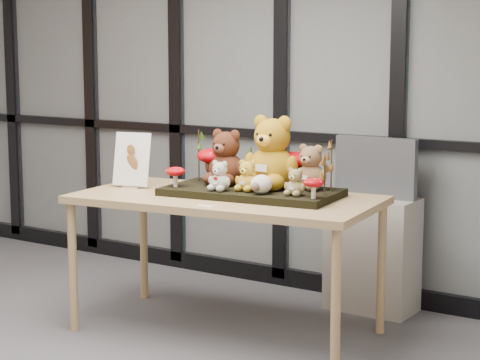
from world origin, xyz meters
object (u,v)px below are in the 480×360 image
Objects in this scene: bear_beige_small at (295,180)px; bear_white_bow at (220,174)px; diorama_tray at (252,192)px; display_table at (226,207)px; plush_cream_hedgehog at (261,183)px; mushroom_back_left at (214,163)px; mushroom_front_right at (314,187)px; mushroom_front_left at (175,176)px; monitor at (376,167)px; bear_tan_back at (311,165)px; bear_brown_medium at (226,154)px; sign_holder at (132,162)px; cabinet at (372,254)px; mushroom_back_right at (295,168)px; bear_small_yellow at (247,174)px; bear_pooh_yellow at (273,148)px.

bear_white_bow is at bearing -175.50° from bear_beige_small.
diorama_tray is at bearing 50.23° from bear_white_bow.
plush_cream_hedgehog reaches higher than display_table.
mushroom_back_left is 1.84× the size of mushroom_front_right.
plush_cream_hedgehog is at bearing -48.29° from diorama_tray.
monitor reaches higher than mushroom_front_left.
display_table is 1.83× the size of diorama_tray.
bear_tan_back is 1.51× the size of bear_white_bow.
bear_brown_medium is (-0.09, 0.13, 0.29)m from display_table.
sign_holder is 1.60m from cabinet.
bear_brown_medium is at bearing -162.65° from mushroom_back_right.
plush_cream_hedgehog is at bearing -33.96° from bear_brown_medium.
mushroom_back_left is at bearing 73.69° from mushroom_front_left.
mushroom_front_right is at bearing -9.24° from display_table.
bear_tan_back is 0.62m from mushroom_back_left.
mushroom_back_left reaches higher than bear_small_yellow.
mushroom_back_left is (-0.65, 0.15, 0.03)m from bear_beige_small.
bear_small_yellow is at bearing 155.31° from plush_cream_hedgehog.
monitor is at bearing 74.08° from bear_tan_back.
mushroom_back_right reaches higher than plush_cream_hedgehog.
mushroom_back_right is (-0.15, 0.25, 0.03)m from bear_beige_small.
mushroom_back_right reaches higher than diorama_tray.
cabinet is at bearing 67.52° from plush_cream_hedgehog.
mushroom_front_left is at bearing 179.33° from plush_cream_hedgehog.
mushroom_back_left reaches higher than bear_beige_small.
mushroom_back_right is at bearing 10.16° from bear_brown_medium.
bear_pooh_yellow is at bearing 2.28° from mushroom_back_left.
cabinet is at bearing -90.00° from monitor.
monitor is at bearing 43.92° from bear_brown_medium.
bear_small_yellow is 0.31m from mushroom_back_right.
bear_brown_medium is at bearing 158.82° from diorama_tray.
bear_beige_small is at bearing -3.97° from bear_small_yellow.
bear_tan_back is at bearing 20.18° from diorama_tray.
display_table is at bearing -6.87° from sign_holder.
mushroom_back_left is at bearing -135.41° from cabinet.
monitor is (1.16, 0.95, -0.05)m from sign_holder.
display_table is 0.22m from bear_white_bow.
bear_tan_back reaches higher than bear_small_yellow.
display_table reaches higher than cabinet.
mushroom_front_left is at bearing -165.74° from display_table.
bear_pooh_yellow is 0.24m from bear_tan_back.
bear_brown_medium is at bearing -175.94° from bear_tan_back.
bear_small_yellow is at bearing -112.26° from bear_pooh_yellow.
mushroom_front_left is 0.39× the size of sign_holder.
bear_brown_medium is 1.59× the size of mushroom_back_left.
bear_pooh_yellow is (0.20, 0.18, 0.34)m from display_table.
bear_brown_medium is at bearing 146.04° from plush_cream_hedgehog.
bear_beige_small is (0.45, 0.01, 0.19)m from display_table.
bear_small_yellow is 0.15m from bear_white_bow.
plush_cream_hedgehog is at bearing -170.88° from bear_beige_small.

